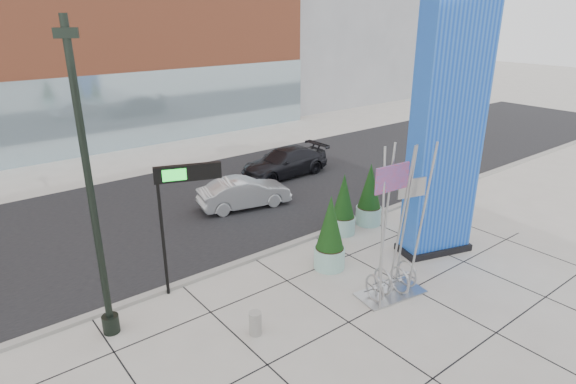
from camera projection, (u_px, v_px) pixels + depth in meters
ground at (302, 319)px, 14.54m from camera, size 160.00×160.00×0.00m
street_asphalt at (162, 215)px, 21.89m from camera, size 80.00×12.00×0.02m
curb_edge at (231, 266)px, 17.46m from camera, size 80.00×0.30×0.12m
tower_podium at (63, 61)px, 33.05m from camera, size 34.00×10.00×11.00m
tower_glass_front at (92, 115)px, 30.57m from camera, size 34.00×0.60×5.00m
building_grey_parking at (299, 8)px, 49.93m from camera, size 20.00×18.00×18.00m
blue_pylon at (446, 139)px, 17.17m from camera, size 2.98×1.98×9.15m
lamp_post at (95, 220)px, 12.70m from camera, size 0.59×0.48×8.69m
public_art_sculpture at (394, 258)px, 15.36m from camera, size 2.39×1.46×5.10m
concrete_bollard at (255, 323)px, 13.74m from camera, size 0.37×0.37×0.72m
overhead_street_sign at (180, 182)px, 14.96m from camera, size 1.99×0.89×4.36m
round_planter_east at (370, 196)px, 20.63m from camera, size 1.10×1.10×2.74m
round_planter_mid at (343, 206)px, 19.76m from camera, size 1.04×1.04×2.60m
round_planter_west at (330, 234)px, 17.00m from camera, size 1.12×1.12×2.79m
car_silver_mid at (244, 193)px, 22.58m from camera, size 4.52×2.35×1.42m
car_dark_east at (285, 162)px, 26.95m from camera, size 5.31×2.22×1.53m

